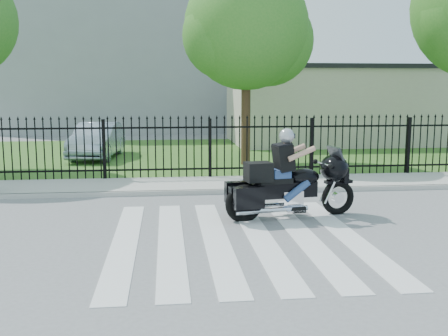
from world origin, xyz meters
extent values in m
plane|color=slate|center=(0.00, 0.00, 0.00)|extent=(120.00, 120.00, 0.00)
cube|color=#ADAAA3|center=(0.00, 5.00, 0.06)|extent=(40.00, 2.00, 0.12)
cube|color=#ADAAA3|center=(0.00, 4.00, 0.06)|extent=(40.00, 0.12, 0.12)
cube|color=#316021|center=(0.00, 12.00, 0.01)|extent=(40.00, 12.00, 0.02)
cube|color=black|center=(0.00, 6.00, 0.35)|extent=(26.00, 0.04, 0.05)
cube|color=black|center=(0.00, 6.00, 1.55)|extent=(26.00, 0.04, 0.05)
cylinder|color=#382316|center=(1.50, 9.00, 2.08)|extent=(0.32, 0.32, 4.16)
sphere|color=#2F7521|center=(1.50, 9.00, 4.68)|extent=(4.20, 4.20, 4.20)
cube|color=#B9AC9A|center=(7.00, 16.00, 1.75)|extent=(10.00, 6.00, 3.50)
cube|color=black|center=(7.00, 16.00, 3.60)|extent=(10.20, 6.20, 0.20)
cube|color=gray|center=(-3.00, 26.00, 6.00)|extent=(15.00, 10.00, 12.00)
torus|color=black|center=(2.36, 1.62, 0.36)|extent=(0.76, 0.26, 0.75)
torus|color=black|center=(0.29, 1.27, 0.36)|extent=(0.80, 0.29, 0.79)
cube|color=black|center=(1.14, 1.41, 0.59)|extent=(1.43, 0.49, 0.32)
ellipsoid|color=black|center=(1.57, 1.49, 0.84)|extent=(0.73, 0.54, 0.36)
cube|color=black|center=(0.93, 1.38, 0.80)|extent=(0.75, 0.46, 0.11)
cube|color=silver|center=(1.30, 1.44, 0.41)|extent=(0.48, 0.39, 0.32)
ellipsoid|color=black|center=(2.26, 1.61, 0.99)|extent=(0.71, 0.87, 0.58)
cube|color=black|center=(0.59, 1.32, 0.99)|extent=(0.58, 0.49, 0.39)
cube|color=navy|center=(1.05, 1.40, 0.93)|extent=(0.42, 0.38, 0.19)
sphere|color=#ACAEB4|center=(1.18, 1.42, 1.71)|extent=(0.31, 0.31, 0.31)
imported|color=#97A8BE|center=(-3.86, 11.29, 0.69)|extent=(1.83, 4.19, 1.34)
camera|label=1|loc=(-1.25, -8.96, 2.68)|focal=42.00mm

